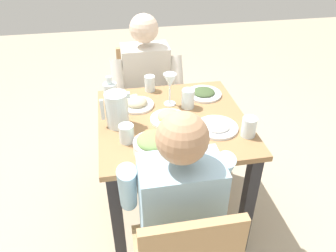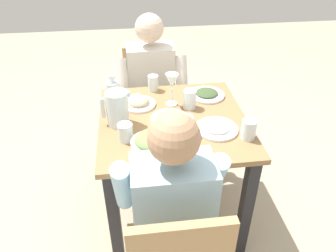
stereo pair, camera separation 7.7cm
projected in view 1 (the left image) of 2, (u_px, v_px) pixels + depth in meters
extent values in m
plane|color=tan|center=(172.00, 211.00, 2.25)|extent=(8.00, 8.00, 0.00)
cube|color=#997047|center=(173.00, 121.00, 1.84)|extent=(0.81, 0.81, 0.03)
cube|color=#232328|center=(211.00, 133.00, 2.39)|extent=(0.06, 0.06, 0.72)
cube|color=#232328|center=(112.00, 144.00, 2.28)|extent=(0.06, 0.06, 0.72)
cube|color=#232328|center=(247.00, 206.00, 1.81)|extent=(0.06, 0.06, 0.72)
cube|color=#232328|center=(118.00, 225.00, 1.71)|extent=(0.06, 0.06, 0.72)
cube|color=tan|center=(165.00, 120.00, 2.80)|extent=(0.04, 0.04, 0.42)
cube|color=tan|center=(125.00, 124.00, 2.75)|extent=(0.04, 0.04, 0.42)
cube|color=tan|center=(173.00, 144.00, 2.53)|extent=(0.04, 0.04, 0.42)
cube|color=tan|center=(128.00, 149.00, 2.48)|extent=(0.04, 0.04, 0.42)
cube|color=tan|center=(147.00, 110.00, 2.52)|extent=(0.40, 0.40, 0.03)
cube|color=tan|center=(143.00, 73.00, 2.54)|extent=(0.38, 0.04, 0.42)
cube|color=tan|center=(204.00, 249.00, 1.76)|extent=(0.04, 0.04, 0.42)
cube|color=silver|center=(146.00, 80.00, 2.34)|extent=(0.32, 0.20, 0.50)
sphere|color=beige|center=(144.00, 28.00, 2.14)|extent=(0.19, 0.19, 0.19)
cylinder|color=#473D33|center=(163.00, 126.00, 2.36)|extent=(0.11, 0.38, 0.11)
cylinder|color=#473D33|center=(167.00, 164.00, 2.31)|extent=(0.10, 0.10, 0.44)
cylinder|color=silver|center=(178.00, 83.00, 2.25)|extent=(0.08, 0.23, 0.37)
cylinder|color=#473D33|center=(139.00, 129.00, 2.33)|extent=(0.11, 0.38, 0.11)
cylinder|color=#473D33|center=(143.00, 167.00, 2.29)|extent=(0.10, 0.10, 0.44)
cylinder|color=silver|center=(119.00, 88.00, 2.19)|extent=(0.08, 0.23, 0.37)
cube|color=#9EC6E0|center=(180.00, 211.00, 1.35)|extent=(0.32, 0.20, 0.50)
sphere|color=tan|center=(182.00, 138.00, 1.14)|extent=(0.19, 0.19, 0.19)
cylinder|color=#473D33|center=(154.00, 223.00, 1.65)|extent=(0.11, 0.38, 0.11)
cylinder|color=#473D33|center=(150.00, 219.00, 1.91)|extent=(0.10, 0.10, 0.44)
cylinder|color=#9EC6E0|center=(128.00, 189.00, 1.42)|extent=(0.08, 0.23, 0.37)
cylinder|color=#473D33|center=(188.00, 218.00, 1.67)|extent=(0.11, 0.38, 0.11)
cylinder|color=#473D33|center=(179.00, 215.00, 1.93)|extent=(0.10, 0.10, 0.44)
cylinder|color=#9EC6E0|center=(217.00, 177.00, 1.48)|extent=(0.08, 0.23, 0.37)
cylinder|color=silver|center=(117.00, 110.00, 1.73)|extent=(0.12, 0.12, 0.19)
cube|color=silver|center=(102.00, 110.00, 1.71)|extent=(0.02, 0.02, 0.11)
cube|color=silver|center=(126.00, 95.00, 1.69)|extent=(0.04, 0.03, 0.02)
cylinder|color=white|center=(154.00, 146.00, 1.58)|extent=(0.20, 0.20, 0.05)
ellipsoid|color=#759951|center=(154.00, 140.00, 1.56)|extent=(0.16, 0.16, 0.06)
cylinder|color=white|center=(169.00, 119.00, 1.82)|extent=(0.21, 0.21, 0.01)
ellipsoid|color=#E0C670|center=(169.00, 116.00, 1.80)|extent=(0.13, 0.13, 0.06)
cylinder|color=white|center=(217.00, 127.00, 1.75)|extent=(0.22, 0.22, 0.01)
ellipsoid|color=white|center=(217.00, 125.00, 1.74)|extent=(0.14, 0.14, 0.03)
cylinder|color=white|center=(137.00, 105.00, 1.94)|extent=(0.20, 0.20, 0.01)
ellipsoid|color=#B7AD89|center=(137.00, 102.00, 1.93)|extent=(0.12, 0.12, 0.06)
cylinder|color=white|center=(204.00, 94.00, 2.05)|extent=(0.22, 0.22, 0.01)
ellipsoid|color=#3D512D|center=(204.00, 92.00, 2.05)|extent=(0.14, 0.14, 0.03)
cylinder|color=silver|center=(127.00, 133.00, 1.63)|extent=(0.08, 0.08, 0.09)
cylinder|color=silver|center=(187.00, 125.00, 1.68)|extent=(0.07, 0.07, 0.11)
cylinder|color=silver|center=(188.00, 99.00, 1.90)|extent=(0.08, 0.08, 0.11)
cylinder|color=silver|center=(150.00, 83.00, 2.08)|extent=(0.07, 0.07, 0.10)
cylinder|color=silver|center=(249.00, 127.00, 1.67)|extent=(0.08, 0.08, 0.10)
cylinder|color=silver|center=(170.00, 104.00, 1.96)|extent=(0.07, 0.07, 0.01)
cylinder|color=silver|center=(170.00, 96.00, 1.93)|extent=(0.01, 0.01, 0.10)
cone|color=silver|center=(170.00, 81.00, 1.88)|extent=(0.08, 0.08, 0.09)
cylinder|color=silver|center=(110.00, 93.00, 1.95)|extent=(0.08, 0.08, 0.12)
cylinder|color=#993333|center=(111.00, 96.00, 1.97)|extent=(0.07, 0.07, 0.07)
cylinder|color=silver|center=(109.00, 80.00, 1.91)|extent=(0.03, 0.03, 0.04)
cylinder|color=white|center=(176.00, 159.00, 1.51)|extent=(0.03, 0.03, 0.04)
cylinder|color=#B2B2B7|center=(176.00, 154.00, 1.49)|extent=(0.03, 0.03, 0.01)
cube|color=silver|center=(185.00, 150.00, 1.59)|extent=(0.17, 0.03, 0.01)
cube|color=silver|center=(123.00, 98.00, 2.01)|extent=(0.18, 0.07, 0.01)
cube|color=silver|center=(194.00, 148.00, 1.61)|extent=(0.17, 0.05, 0.01)
cube|color=silver|center=(167.00, 151.00, 1.58)|extent=(0.18, 0.06, 0.01)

